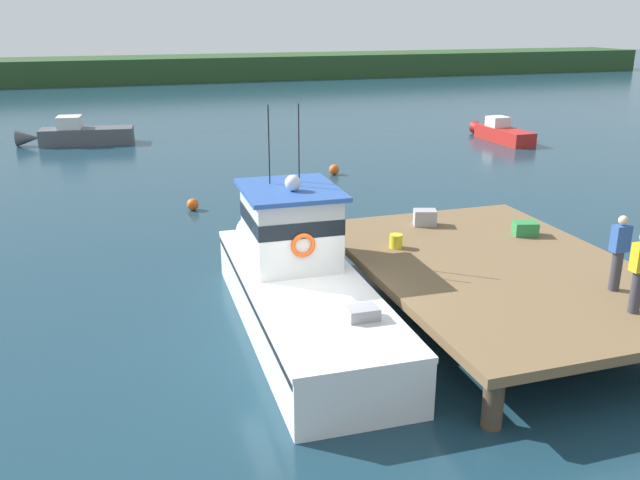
# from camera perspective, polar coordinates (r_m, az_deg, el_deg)

# --- Properties ---
(ground_plane) EXTENTS (200.00, 200.00, 0.00)m
(ground_plane) POSITION_cam_1_polar(r_m,az_deg,el_deg) (14.84, -1.61, -8.41)
(ground_plane) COLOR #193847
(dock) EXTENTS (6.00, 9.00, 1.20)m
(dock) POSITION_cam_1_polar(r_m,az_deg,el_deg) (16.27, 14.82, -2.42)
(dock) COLOR #4C3D2D
(dock) RESTS_ON ground
(main_fishing_boat) EXTENTS (2.74, 9.84, 4.80)m
(main_fishing_boat) POSITION_cam_1_polar(r_m,az_deg,el_deg) (15.32, -1.88, -3.38)
(main_fishing_boat) COLOR white
(main_fishing_boat) RESTS_ON ground
(crate_single_far) EXTENTS (0.71, 0.60, 0.43)m
(crate_single_far) POSITION_cam_1_polar(r_m,az_deg,el_deg) (18.76, 8.82, 1.88)
(crate_single_far) COLOR #9E9EA3
(crate_single_far) RESTS_ON dock
(crate_stack_mid_dock) EXTENTS (0.70, 0.59, 0.36)m
(crate_stack_mid_dock) POSITION_cam_1_polar(r_m,az_deg,el_deg) (18.49, 16.89, 0.92)
(crate_stack_mid_dock) COLOR #2D8442
(crate_stack_mid_dock) RESTS_ON dock
(bait_bucket) EXTENTS (0.32, 0.32, 0.34)m
(bait_bucket) POSITION_cam_1_polar(r_m,az_deg,el_deg) (16.86, 6.42, -0.09)
(bait_bucket) COLOR yellow
(bait_bucket) RESTS_ON dock
(deckhand_by_the_boat) EXTENTS (0.36, 0.22, 1.63)m
(deckhand_by_the_boat) POSITION_cam_1_polar(r_m,az_deg,el_deg) (14.29, 25.29, -2.37)
(deckhand_by_the_boat) COLOR #383842
(deckhand_by_the_boat) RESTS_ON dock
(deckhand_further_back) EXTENTS (0.36, 0.22, 1.63)m
(deckhand_further_back) POSITION_cam_1_polar(r_m,az_deg,el_deg) (15.27, 23.85, -0.88)
(deckhand_further_back) COLOR #383842
(deckhand_further_back) RESTS_ON dock
(moored_boat_far_right) EXTENTS (6.10, 2.06, 1.53)m
(moored_boat_far_right) POSITION_cam_1_polar(r_m,az_deg,el_deg) (39.02, -19.63, 8.35)
(moored_boat_far_right) COLOR #4C4C51
(moored_boat_far_right) RESTS_ON ground
(moored_boat_mid_harbor) EXTENTS (1.42, 5.07, 1.28)m
(moored_boat_mid_harbor) POSITION_cam_1_polar(r_m,az_deg,el_deg) (39.24, 14.95, 8.72)
(moored_boat_mid_harbor) COLOR red
(moored_boat_mid_harbor) RESTS_ON ground
(mooring_buoy_inshore) EXTENTS (0.45, 0.45, 0.45)m
(mooring_buoy_inshore) POSITION_cam_1_polar(r_m,az_deg,el_deg) (29.80, 1.19, 5.95)
(mooring_buoy_inshore) COLOR #EA5B19
(mooring_buoy_inshore) RESTS_ON ground
(mooring_buoy_outer) EXTENTS (0.44, 0.44, 0.44)m
(mooring_buoy_outer) POSITION_cam_1_polar(r_m,az_deg,el_deg) (26.75, -5.28, 4.40)
(mooring_buoy_outer) COLOR #EA5B19
(mooring_buoy_outer) RESTS_ON ground
(mooring_buoy_channel_marker) EXTENTS (0.42, 0.42, 0.42)m
(mooring_buoy_channel_marker) POSITION_cam_1_polar(r_m,az_deg,el_deg) (24.74, -10.66, 2.96)
(mooring_buoy_channel_marker) COLOR #EA5B19
(mooring_buoy_channel_marker) RESTS_ON ground
(far_shoreline) EXTENTS (120.00, 8.00, 2.40)m
(far_shoreline) POSITION_cam_1_polar(r_m,az_deg,el_deg) (75.01, -15.35, 13.70)
(far_shoreline) COLOR #284723
(far_shoreline) RESTS_ON ground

